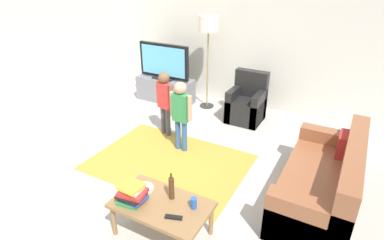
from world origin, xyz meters
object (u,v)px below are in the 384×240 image
Objects in this scene: couch at (326,184)px; floor_lamp at (208,29)px; tv_stand at (166,90)px; soda_can at (194,203)px; armchair at (247,105)px; child_near_tv at (165,98)px; child_center at (181,110)px; tv_remote at (174,217)px; coffee_table at (162,207)px; book_stack at (132,194)px; bottle at (172,188)px; tv at (164,62)px; plate at (144,188)px.

couch is 3.43m from floor_lamp.
tv_stand is 0.67× the size of couch.
armchair is at bearing 99.65° from soda_can.
child_near_tv is 9.14× the size of soda_can.
child_center reaches higher than couch.
tv_remote is (2.21, -3.25, 0.19)m from tv_stand.
armchair is 3.09m from coffee_table.
book_stack is at bearing -76.06° from child_center.
couch is 5.78× the size of bottle.
tv reaches higher than child_center.
armchair is 3.21m from book_stack.
couch is at bearing 43.05° from coffee_table.
child_near_tv is at bearing -56.92° from tv_stand.
plate is at bearing -74.80° from child_center.
armchair is 2.99m from plate.
floor_lamp is 14.83× the size of soda_can.
bottle is at bearing -62.82° from child_center.
tv_stand is 3.68m from book_stack.
child_near_tv reaches higher than couch.
soda_can is (2.31, -3.03, 0.24)m from tv_stand.
floor_lamp reaches higher than tv_remote.
child_near_tv is 2.35m from soda_can.
tv is (-0.00, -0.02, 0.60)m from tv_stand.
book_stack is at bearing -156.89° from coffee_table.
tv is 0.99× the size of child_center.
tv reaches higher than book_stack.
child_near_tv is at bearing -130.02° from armchair.
tv_remote is (1.41, -2.02, -0.23)m from child_near_tv.
child_center reaches higher than soda_can.
floor_lamp is (-0.91, 0.19, 1.25)m from armchair.
armchair is (1.80, -0.02, -0.55)m from tv.
child_near_tv is (0.80, -1.21, -0.19)m from tv.
tv_stand is 3.64m from bottle.
book_stack is 1.39× the size of plate.
floor_lamp is 3.81m from tv_remote.
book_stack is at bearing -84.95° from plate.
floor_lamp is 3.65m from coffee_table.
tv_stand is 0.67× the size of floor_lamp.
floor_lamp is at bearing 109.98° from bottle.
couch is at bearing 48.09° from soda_can.
child_center is 5.06× the size of plate.
tv is at bearing 122.63° from coffee_table.
tv_remote is at bearing -22.94° from plate.
tv is 5.00× the size of plate.
coffee_table is 0.26m from tv_remote.
tv_stand is 10.00× the size of soda_can.
soda_can is (0.51, -2.99, 0.18)m from armchair.
armchair is (-1.62, 1.75, 0.01)m from couch.
child_center is 1.96m from tv_remote.
child_near_tv is 3.59× the size of book_stack.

